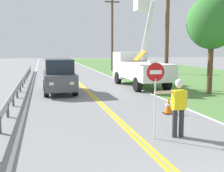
{
  "coord_description": "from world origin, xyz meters",
  "views": [
    {
      "loc": [
        -2.78,
        -3.19,
        2.75
      ],
      "look_at": [
        -0.0,
        8.26,
        1.2
      ],
      "focal_mm": 45.93,
      "sensor_mm": 36.0,
      "label": 1
    }
  ],
  "objects": [
    {
      "name": "traffic_cone_lead",
      "position": [
        2.36,
        7.81,
        0.34
      ],
      "size": [
        0.4,
        0.4,
        0.7
      ],
      "color": "orange",
      "rests_on": "ground"
    },
    {
      "name": "utility_pole_mid",
      "position": [
        5.49,
        30.77,
        4.6
      ],
      "size": [
        1.8,
        0.28,
        8.83
      ],
      "color": "brown",
      "rests_on": "ground"
    },
    {
      "name": "edge_line_right",
      "position": [
        3.6,
        20.0,
        0.01
      ],
      "size": [
        0.12,
        110.0,
        0.01
      ],
      "primitive_type": "cube",
      "color": "silver",
      "rests_on": "ground"
    },
    {
      "name": "stop_sign_paddle",
      "position": [
        0.49,
        4.77,
        1.71
      ],
      "size": [
        0.56,
        0.04,
        2.33
      ],
      "color": "silver",
      "rests_on": "ground"
    },
    {
      "name": "utility_pole_near",
      "position": [
        5.6,
        15.3,
        4.44
      ],
      "size": [
        1.8,
        0.28,
        8.51
      ],
      "color": "brown",
      "rests_on": "ground"
    },
    {
      "name": "roadside_tree_verge",
      "position": [
        7.11,
        12.29,
        4.27
      ],
      "size": [
        3.0,
        3.0,
        5.9
      ],
      "color": "brown",
      "rests_on": "ground"
    },
    {
      "name": "centerline_yellow_left",
      "position": [
        -0.09,
        20.0,
        0.01
      ],
      "size": [
        0.11,
        110.0,
        0.01
      ],
      "primitive_type": "cube",
      "color": "yellow",
      "rests_on": "ground"
    },
    {
      "name": "edge_line_left",
      "position": [
        -3.6,
        20.0,
        0.01
      ],
      "size": [
        0.12,
        110.0,
        0.01
      ],
      "primitive_type": "cube",
      "color": "silver",
      "rests_on": "ground"
    },
    {
      "name": "utility_bucket_truck",
      "position": [
        4.02,
        16.61,
        1.44
      ],
      "size": [
        2.67,
        6.88,
        6.14
      ],
      "color": "white",
      "rests_on": "ground"
    },
    {
      "name": "guardrail_left_shoulder",
      "position": [
        -4.2,
        16.76,
        0.52
      ],
      "size": [
        0.1,
        32.0,
        0.71
      ],
      "color": "#9EA0A3",
      "rests_on": "ground"
    },
    {
      "name": "centerline_yellow_right",
      "position": [
        0.09,
        20.0,
        0.01
      ],
      "size": [
        0.11,
        110.0,
        0.01
      ],
      "primitive_type": "cube",
      "color": "yellow",
      "rests_on": "ground"
    },
    {
      "name": "oncoming_suv_nearest",
      "position": [
        -1.81,
        14.78,
        1.06
      ],
      "size": [
        1.94,
        4.62,
        2.1
      ],
      "color": "#4C5156",
      "rests_on": "ground"
    },
    {
      "name": "flagger_worker",
      "position": [
        1.26,
        4.76,
        1.05
      ],
      "size": [
        1.09,
        0.25,
        1.83
      ],
      "color": "#2D2D33",
      "rests_on": "ground"
    },
    {
      "name": "grass_verge_right",
      "position": [
        11.6,
        20.0,
        0.0
      ],
      "size": [
        16.0,
        110.0,
        0.01
      ],
      "primitive_type": "cube",
      "color": "#517F3D",
      "rests_on": "ground"
    }
  ]
}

